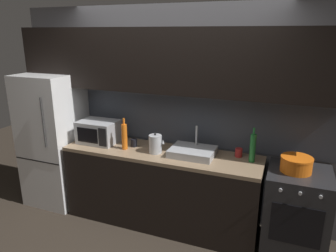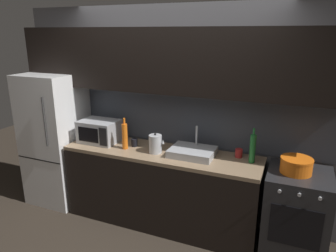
{
  "view_description": "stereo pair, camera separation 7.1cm",
  "coord_description": "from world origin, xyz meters",
  "px_view_note": "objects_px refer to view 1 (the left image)",
  "views": [
    {
      "loc": [
        1.29,
        -2.14,
        2.2
      ],
      "look_at": [
        0.09,
        0.9,
        1.21
      ],
      "focal_mm": 33.43,
      "sensor_mm": 36.0,
      "label": 1
    },
    {
      "loc": [
        1.35,
        -2.11,
        2.2
      ],
      "look_at": [
        0.09,
        0.9,
        1.21
      ],
      "focal_mm": 33.43,
      "sensor_mm": 36.0,
      "label": 2
    }
  ],
  "objects_px": {
    "microwave": "(99,132)",
    "wine_bottle_orange": "(124,136)",
    "cooking_pot": "(296,164)",
    "mug_red": "(239,153)",
    "refrigerator": "(54,139)",
    "wine_bottle_green": "(253,148)",
    "oven_range": "(295,213)",
    "kettle": "(155,144)",
    "mug_dark": "(134,143)"
  },
  "relations": [
    {
      "from": "refrigerator",
      "to": "wine_bottle_orange",
      "type": "distance_m",
      "value": 1.11
    },
    {
      "from": "kettle",
      "to": "wine_bottle_orange",
      "type": "height_order",
      "value": "wine_bottle_orange"
    },
    {
      "from": "microwave",
      "to": "mug_red",
      "type": "distance_m",
      "value": 1.68
    },
    {
      "from": "mug_dark",
      "to": "cooking_pot",
      "type": "relative_size",
      "value": 0.31
    },
    {
      "from": "microwave",
      "to": "wine_bottle_orange",
      "type": "height_order",
      "value": "wine_bottle_orange"
    },
    {
      "from": "refrigerator",
      "to": "microwave",
      "type": "bearing_deg",
      "value": 1.55
    },
    {
      "from": "mug_red",
      "to": "cooking_pot",
      "type": "bearing_deg",
      "value": -16.94
    },
    {
      "from": "refrigerator",
      "to": "kettle",
      "type": "height_order",
      "value": "refrigerator"
    },
    {
      "from": "wine_bottle_green",
      "to": "cooking_pot",
      "type": "xyz_separation_m",
      "value": [
        0.43,
        -0.09,
        -0.08
      ]
    },
    {
      "from": "mug_red",
      "to": "wine_bottle_orange",
      "type": "bearing_deg",
      "value": -168.88
    },
    {
      "from": "microwave",
      "to": "kettle",
      "type": "distance_m",
      "value": 0.79
    },
    {
      "from": "microwave",
      "to": "wine_bottle_orange",
      "type": "relative_size",
      "value": 1.26
    },
    {
      "from": "oven_range",
      "to": "mug_red",
      "type": "distance_m",
      "value": 0.82
    },
    {
      "from": "wine_bottle_green",
      "to": "mug_red",
      "type": "height_order",
      "value": "wine_bottle_green"
    },
    {
      "from": "kettle",
      "to": "mug_red",
      "type": "relative_size",
      "value": 2.44
    },
    {
      "from": "microwave",
      "to": "wine_bottle_green",
      "type": "xyz_separation_m",
      "value": [
        1.82,
        0.07,
        0.02
      ]
    },
    {
      "from": "wine_bottle_green",
      "to": "mug_red",
      "type": "distance_m",
      "value": 0.2
    },
    {
      "from": "kettle",
      "to": "wine_bottle_orange",
      "type": "bearing_deg",
      "value": -176.38
    },
    {
      "from": "microwave",
      "to": "wine_bottle_green",
      "type": "distance_m",
      "value": 1.82
    },
    {
      "from": "wine_bottle_orange",
      "to": "wine_bottle_green",
      "type": "bearing_deg",
      "value": 6.48
    },
    {
      "from": "mug_red",
      "to": "cooking_pot",
      "type": "distance_m",
      "value": 0.6
    },
    {
      "from": "oven_range",
      "to": "wine_bottle_green",
      "type": "bearing_deg",
      "value": 169.33
    },
    {
      "from": "kettle",
      "to": "wine_bottle_green",
      "type": "bearing_deg",
      "value": 7.51
    },
    {
      "from": "mug_dark",
      "to": "cooking_pot",
      "type": "distance_m",
      "value": 1.78
    },
    {
      "from": "mug_dark",
      "to": "mug_red",
      "type": "distance_m",
      "value": 1.21
    },
    {
      "from": "oven_range",
      "to": "kettle",
      "type": "distance_m",
      "value": 1.61
    },
    {
      "from": "microwave",
      "to": "mug_red",
      "type": "height_order",
      "value": "microwave"
    },
    {
      "from": "oven_range",
      "to": "kettle",
      "type": "bearing_deg",
      "value": -178.22
    },
    {
      "from": "refrigerator",
      "to": "kettle",
      "type": "relative_size",
      "value": 7.45
    },
    {
      "from": "mug_dark",
      "to": "cooking_pot",
      "type": "xyz_separation_m",
      "value": [
        1.78,
        -0.04,
        0.03
      ]
    },
    {
      "from": "oven_range",
      "to": "kettle",
      "type": "height_order",
      "value": "kettle"
    },
    {
      "from": "refrigerator",
      "to": "mug_dark",
      "type": "relative_size",
      "value": 18.56
    },
    {
      "from": "mug_red",
      "to": "refrigerator",
      "type": "bearing_deg",
      "value": -175.72
    },
    {
      "from": "oven_range",
      "to": "mug_red",
      "type": "bearing_deg",
      "value": 164.18
    },
    {
      "from": "microwave",
      "to": "mug_dark",
      "type": "bearing_deg",
      "value": 2.55
    },
    {
      "from": "refrigerator",
      "to": "mug_red",
      "type": "bearing_deg",
      "value": 4.28
    },
    {
      "from": "kettle",
      "to": "mug_red",
      "type": "xyz_separation_m",
      "value": [
        0.89,
        0.22,
        -0.06
      ]
    },
    {
      "from": "refrigerator",
      "to": "cooking_pot",
      "type": "xyz_separation_m",
      "value": [
        2.93,
        0.0,
        0.12
      ]
    },
    {
      "from": "oven_range",
      "to": "mug_red",
      "type": "relative_size",
      "value": 9.58
    },
    {
      "from": "mug_red",
      "to": "kettle",
      "type": "bearing_deg",
      "value": -165.8
    },
    {
      "from": "refrigerator",
      "to": "microwave",
      "type": "relative_size",
      "value": 3.71
    },
    {
      "from": "oven_range",
      "to": "wine_bottle_green",
      "type": "xyz_separation_m",
      "value": [
        -0.48,
        0.09,
        0.61
      ]
    },
    {
      "from": "oven_range",
      "to": "cooking_pot",
      "type": "xyz_separation_m",
      "value": [
        -0.05,
        0.0,
        0.52
      ]
    },
    {
      "from": "refrigerator",
      "to": "oven_range",
      "type": "xyz_separation_m",
      "value": [
        2.98,
        -0.0,
        -0.4
      ]
    },
    {
      "from": "microwave",
      "to": "mug_dark",
      "type": "xyz_separation_m",
      "value": [
        0.47,
        0.02,
        -0.09
      ]
    },
    {
      "from": "kettle",
      "to": "mug_dark",
      "type": "bearing_deg",
      "value": 164.53
    },
    {
      "from": "wine_bottle_orange",
      "to": "mug_red",
      "type": "relative_size",
      "value": 3.9
    },
    {
      "from": "cooking_pot",
      "to": "wine_bottle_orange",
      "type": "bearing_deg",
      "value": -177.76
    },
    {
      "from": "wine_bottle_green",
      "to": "mug_red",
      "type": "bearing_deg",
      "value": 149.68
    },
    {
      "from": "refrigerator",
      "to": "oven_range",
      "type": "distance_m",
      "value": 3.0
    }
  ]
}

